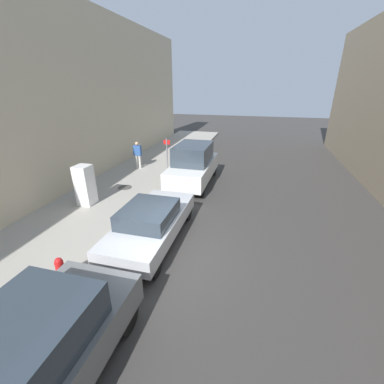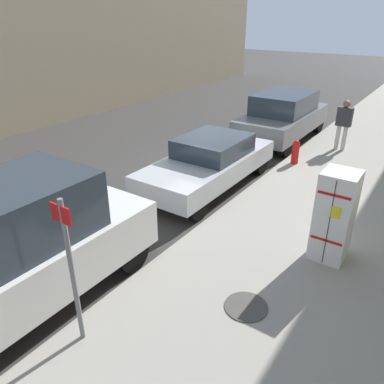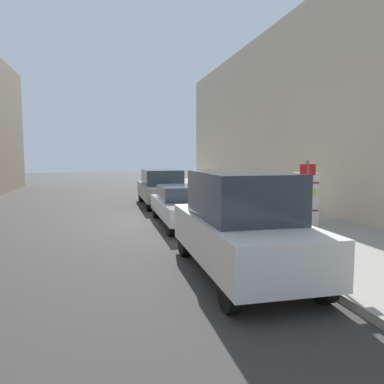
{
  "view_description": "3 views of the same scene",
  "coord_description": "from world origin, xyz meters",
  "px_view_note": "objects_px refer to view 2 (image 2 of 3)",
  "views": [
    {
      "loc": [
        2.66,
        -6.35,
        5.08
      ],
      "look_at": [
        0.22,
        3.02,
        0.99
      ],
      "focal_mm": 24.0,
      "sensor_mm": 36.0,
      "label": 1
    },
    {
      "loc": [
        -5.66,
        8.91,
        4.4
      ],
      "look_at": [
        -1.3,
        2.55,
        0.71
      ],
      "focal_mm": 35.0,
      "sensor_mm": 36.0,
      "label": 2
    },
    {
      "loc": [
        2.14,
        13.73,
        2.54
      ],
      "look_at": [
        -0.99,
        0.42,
        1.14
      ],
      "focal_mm": 35.0,
      "sensor_mm": 36.0,
      "label": 3
    }
  ],
  "objects_px": {
    "pedestrian_walking_far": "(344,122)",
    "parked_sedan_silver": "(209,162)",
    "street_sign_post": "(71,265)",
    "fire_hydrant": "(295,152)",
    "parked_van_white": "(13,250)",
    "parked_suv_gray": "(283,116)",
    "discarded_refrigerator": "(334,216)"
  },
  "relations": [
    {
      "from": "pedestrian_walking_far",
      "to": "parked_sedan_silver",
      "type": "relative_size",
      "value": 0.37
    },
    {
      "from": "street_sign_post",
      "to": "fire_hydrant",
      "type": "distance_m",
      "value": 8.51
    },
    {
      "from": "fire_hydrant",
      "to": "pedestrian_walking_far",
      "type": "xyz_separation_m",
      "value": [
        -0.8,
        -2.13,
        0.59
      ]
    },
    {
      "from": "pedestrian_walking_far",
      "to": "parked_sedan_silver",
      "type": "xyz_separation_m",
      "value": [
        2.28,
        4.8,
        -0.41
      ]
    },
    {
      "from": "street_sign_post",
      "to": "parked_sedan_silver",
      "type": "distance_m",
      "value": 6.03
    },
    {
      "from": "fire_hydrant",
      "to": "parked_sedan_silver",
      "type": "distance_m",
      "value": 3.05
    },
    {
      "from": "street_sign_post",
      "to": "parked_van_white",
      "type": "xyz_separation_m",
      "value": [
        1.48,
        -0.02,
        -0.34
      ]
    },
    {
      "from": "parked_suv_gray",
      "to": "parked_van_white",
      "type": "xyz_separation_m",
      "value": [
        0.0,
        10.99,
        0.16
      ]
    },
    {
      "from": "fire_hydrant",
      "to": "parked_suv_gray",
      "type": "xyz_separation_m",
      "value": [
        1.48,
        -2.55,
        0.38
      ]
    },
    {
      "from": "pedestrian_walking_far",
      "to": "parked_van_white",
      "type": "xyz_separation_m",
      "value": [
        2.28,
        10.57,
        -0.05
      ]
    },
    {
      "from": "parked_sedan_silver",
      "to": "parked_van_white",
      "type": "distance_m",
      "value": 5.79
    },
    {
      "from": "discarded_refrigerator",
      "to": "pedestrian_walking_far",
      "type": "height_order",
      "value": "discarded_refrigerator"
    },
    {
      "from": "discarded_refrigerator",
      "to": "parked_suv_gray",
      "type": "relative_size",
      "value": 0.37
    },
    {
      "from": "fire_hydrant",
      "to": "parked_suv_gray",
      "type": "relative_size",
      "value": 0.16
    },
    {
      "from": "pedestrian_walking_far",
      "to": "parked_van_white",
      "type": "height_order",
      "value": "parked_van_white"
    },
    {
      "from": "street_sign_post",
      "to": "pedestrian_walking_far",
      "type": "relative_size",
      "value": 1.33
    },
    {
      "from": "fire_hydrant",
      "to": "parked_suv_gray",
      "type": "height_order",
      "value": "parked_suv_gray"
    },
    {
      "from": "street_sign_post",
      "to": "parked_suv_gray",
      "type": "relative_size",
      "value": 0.47
    },
    {
      "from": "parked_sedan_silver",
      "to": "street_sign_post",
      "type": "bearing_deg",
      "value": 104.27
    },
    {
      "from": "fire_hydrant",
      "to": "parked_van_white",
      "type": "height_order",
      "value": "parked_van_white"
    },
    {
      "from": "street_sign_post",
      "to": "pedestrian_walking_far",
      "type": "bearing_deg",
      "value": -94.34
    },
    {
      "from": "discarded_refrigerator",
      "to": "parked_van_white",
      "type": "bearing_deg",
      "value": 46.58
    },
    {
      "from": "fire_hydrant",
      "to": "pedestrian_walking_far",
      "type": "distance_m",
      "value": 2.36
    },
    {
      "from": "fire_hydrant",
      "to": "pedestrian_walking_far",
      "type": "height_order",
      "value": "pedestrian_walking_far"
    },
    {
      "from": "street_sign_post",
      "to": "parked_van_white",
      "type": "height_order",
      "value": "street_sign_post"
    },
    {
      "from": "street_sign_post",
      "to": "parked_van_white",
      "type": "relative_size",
      "value": 0.48
    },
    {
      "from": "street_sign_post",
      "to": "fire_hydrant",
      "type": "xyz_separation_m",
      "value": [
        -0.0,
        -8.46,
        -0.88
      ]
    },
    {
      "from": "discarded_refrigerator",
      "to": "fire_hydrant",
      "type": "relative_size",
      "value": 2.34
    },
    {
      "from": "parked_van_white",
      "to": "fire_hydrant",
      "type": "bearing_deg",
      "value": -99.93
    },
    {
      "from": "street_sign_post",
      "to": "parked_suv_gray",
      "type": "xyz_separation_m",
      "value": [
        1.48,
        -11.02,
        -0.5
      ]
    },
    {
      "from": "discarded_refrigerator",
      "to": "pedestrian_walking_far",
      "type": "distance_m",
      "value": 6.73
    },
    {
      "from": "parked_van_white",
      "to": "discarded_refrigerator",
      "type": "bearing_deg",
      "value": -133.42
    }
  ]
}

